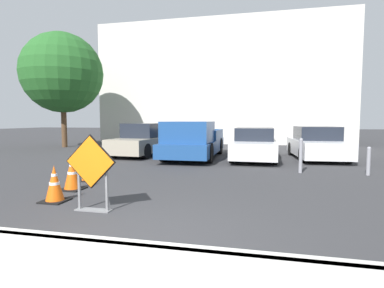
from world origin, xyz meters
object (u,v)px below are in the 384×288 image
(pickup_truck, at_px, (193,142))
(parked_car_second, at_px, (254,144))
(parked_car_third, at_px, (317,144))
(bollard_nearest, at_px, (301,155))
(traffic_cone_second, at_px, (72,173))
(traffic_cone_nearest, at_px, (54,184))
(traffic_cone_third, at_px, (87,171))
(road_closed_sign, at_px, (91,169))
(bollard_second, at_px, (369,160))
(parked_car_nearest, at_px, (144,141))

(pickup_truck, bearing_deg, parked_car_second, -172.66)
(parked_car_third, relative_size, bollard_nearest, 3.80)
(bollard_nearest, bearing_deg, traffic_cone_second, -147.55)
(bollard_nearest, bearing_deg, parked_car_third, 73.18)
(traffic_cone_nearest, xyz_separation_m, traffic_cone_third, (-0.53, 2.03, -0.08))
(road_closed_sign, xyz_separation_m, traffic_cone_nearest, (-1.11, 0.44, -0.42))
(traffic_cone_nearest, xyz_separation_m, parked_car_second, (3.92, 7.78, 0.27))
(bollard_second, bearing_deg, traffic_cone_third, -161.70)
(traffic_cone_second, height_order, parked_car_nearest, parked_car_nearest)
(parked_car_nearest, xyz_separation_m, bollard_nearest, (6.74, -3.64, -0.11))
(traffic_cone_second, relative_size, parked_car_third, 0.19)
(parked_car_nearest, bearing_deg, traffic_cone_nearest, 103.18)
(parked_car_nearest, bearing_deg, bollard_nearest, 155.57)
(traffic_cone_third, bearing_deg, parked_car_third, 42.16)
(traffic_cone_second, height_order, parked_car_third, parked_car_third)
(parked_car_second, distance_m, bollard_second, 4.66)
(traffic_cone_third, distance_m, parked_car_third, 9.54)
(parked_car_second, bearing_deg, bollard_nearest, 116.02)
(road_closed_sign, xyz_separation_m, parked_car_nearest, (-2.45, 8.71, -0.09))
(road_closed_sign, bearing_deg, pickup_truck, 88.69)
(traffic_cone_third, height_order, bollard_second, bollard_second)
(traffic_cone_second, distance_m, traffic_cone_third, 1.04)
(parked_car_nearest, distance_m, bollard_second, 9.42)
(road_closed_sign, distance_m, bollard_second, 8.05)
(road_closed_sign, bearing_deg, traffic_cone_nearest, 158.52)
(traffic_cone_second, distance_m, parked_car_nearest, 7.34)
(parked_car_nearest, distance_m, bollard_nearest, 7.66)
(traffic_cone_third, relative_size, parked_car_nearest, 0.13)
(traffic_cone_second, bearing_deg, parked_car_second, 58.11)
(road_closed_sign, bearing_deg, traffic_cone_second, 133.79)
(traffic_cone_third, height_order, parked_car_nearest, parked_car_nearest)
(road_closed_sign, relative_size, traffic_cone_nearest, 1.89)
(traffic_cone_nearest, height_order, parked_car_third, parked_car_third)
(parked_car_second, xyz_separation_m, bollard_second, (3.43, -3.14, -0.17))
(parked_car_second, bearing_deg, pickup_truck, 8.37)
(traffic_cone_nearest, xyz_separation_m, parked_car_nearest, (-1.34, 8.28, 0.33))
(parked_car_third, bearing_deg, road_closed_sign, 54.79)
(traffic_cone_nearest, relative_size, parked_car_second, 0.16)
(traffic_cone_third, distance_m, bollard_second, 8.29)
(traffic_cone_third, xyz_separation_m, parked_car_nearest, (-0.82, 6.25, 0.41))
(traffic_cone_nearest, distance_m, traffic_cone_third, 2.10)
(pickup_truck, xyz_separation_m, parked_car_second, (2.63, 0.35, -0.10))
(bollard_nearest, height_order, bollard_second, bollard_nearest)
(road_closed_sign, xyz_separation_m, bollard_nearest, (4.29, 5.07, -0.20))
(pickup_truck, distance_m, bollard_second, 6.68)
(traffic_cone_second, xyz_separation_m, parked_car_nearest, (-1.05, 7.26, 0.30))
(traffic_cone_second, distance_m, pickup_truck, 6.61)
(road_closed_sign, height_order, parked_car_nearest, parked_car_nearest)
(traffic_cone_second, bearing_deg, bollard_nearest, 32.45)
(traffic_cone_nearest, distance_m, traffic_cone_second, 1.06)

